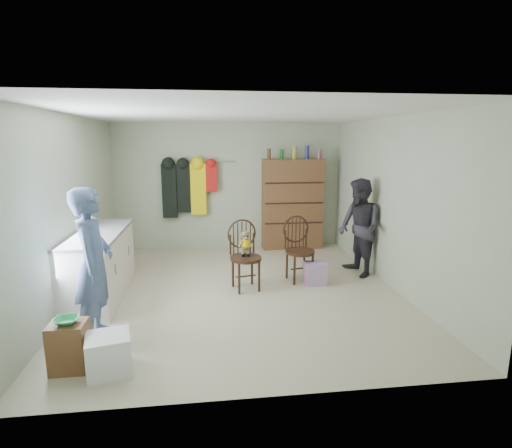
{
  "coord_description": "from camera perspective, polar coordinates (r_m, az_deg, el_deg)",
  "views": [
    {
      "loc": [
        -0.46,
        -5.5,
        2.14
      ],
      "look_at": [
        0.25,
        0.2,
        0.95
      ],
      "focal_mm": 28.0,
      "sensor_mm": 36.0,
      "label": 1
    }
  ],
  "objects": [
    {
      "name": "room_walls",
      "position": [
        6.08,
        -2.74,
        6.38
      ],
      "size": [
        5.0,
        5.0,
        5.0
      ],
      "color": "#B2BC9D",
      "rests_on": "ground"
    },
    {
      "name": "ground_plane",
      "position": [
        5.92,
        -2.19,
        -9.49
      ],
      "size": [
        5.0,
        5.0,
        0.0
      ],
      "primitive_type": "plane",
      "color": "beige",
      "rests_on": "ground"
    },
    {
      "name": "chair_front",
      "position": [
        5.85,
        -1.63,
        -3.81
      ],
      "size": [
        0.54,
        0.54,
        1.02
      ],
      "rotation": [
        0.0,
        0.0,
        0.23
      ],
      "color": "black",
      "rests_on": "ground"
    },
    {
      "name": "coat_rack",
      "position": [
        7.94,
        -9.75,
        5.11
      ],
      "size": [
        1.42,
        0.12,
        1.09
      ],
      "color": "#99999E",
      "rests_on": "ground"
    },
    {
      "name": "dresser",
      "position": [
        8.08,
        5.21,
        2.9
      ],
      "size": [
        1.2,
        0.39,
        2.06
      ],
      "color": "brown",
      "rests_on": "ground"
    },
    {
      "name": "person_right",
      "position": [
        6.6,
        14.53,
        -0.51
      ],
      "size": [
        0.71,
        0.85,
        1.57
      ],
      "primitive_type": "imported",
      "rotation": [
        0.0,
        0.0,
        -1.42
      ],
      "color": "#2D2B33",
      "rests_on": "ground"
    },
    {
      "name": "counter",
      "position": [
        5.94,
        -21.41,
        -5.45
      ],
      "size": [
        0.64,
        1.86,
        0.94
      ],
      "color": "silver",
      "rests_on": "ground"
    },
    {
      "name": "striped_bag",
      "position": [
        6.19,
        8.45,
        -6.98
      ],
      "size": [
        0.33,
        0.27,
        0.34
      ],
      "primitive_type": "cube",
      "rotation": [
        0.0,
        0.0,
        -0.04
      ],
      "color": "pink",
      "rests_on": "ground"
    },
    {
      "name": "bowl",
      "position": [
        4.23,
        -25.46,
        -12.35
      ],
      "size": [
        0.22,
        0.22,
        0.05
      ],
      "primitive_type": "imported",
      "color": "#24A056",
      "rests_on": "stool"
    },
    {
      "name": "stool",
      "position": [
        4.33,
        -25.14,
        -15.56
      ],
      "size": [
        0.33,
        0.28,
        0.47
      ],
      "primitive_type": "cube",
      "color": "brown",
      "rests_on": "ground"
    },
    {
      "name": "chair_far",
      "position": [
        6.25,
        6.08,
        -3.19
      ],
      "size": [
        0.52,
        0.52,
        1.01
      ],
      "rotation": [
        0.0,
        0.0,
        0.18
      ],
      "color": "black",
      "rests_on": "ground"
    },
    {
      "name": "person_left",
      "position": [
        4.65,
        -22.2,
        -5.42
      ],
      "size": [
        0.44,
        0.64,
        1.68
      ],
      "primitive_type": "imported",
      "rotation": [
        0.0,
        0.0,
        1.63
      ],
      "color": "#4A5D87",
      "rests_on": "ground"
    },
    {
      "name": "plastic_tub",
      "position": [
        4.17,
        -20.28,
        -17.04
      ],
      "size": [
        0.47,
        0.45,
        0.37
      ],
      "primitive_type": "cube",
      "rotation": [
        0.0,
        0.0,
        0.23
      ],
      "color": "white",
      "rests_on": "ground"
    }
  ]
}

